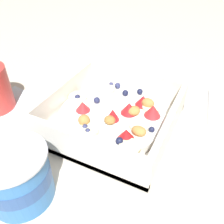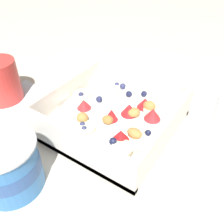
{
  "view_description": "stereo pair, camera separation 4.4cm",
  "coord_description": "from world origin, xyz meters",
  "px_view_note": "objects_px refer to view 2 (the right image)",
  "views": [
    {
      "loc": [
        -0.14,
        0.3,
        0.3
      ],
      "look_at": [
        0.01,
        -0.02,
        0.03
      ],
      "focal_mm": 38.23,
      "sensor_mm": 36.0,
      "label": 1
    },
    {
      "loc": [
        -0.18,
        0.27,
        0.3
      ],
      "look_at": [
        0.01,
        -0.02,
        0.03
      ],
      "focal_mm": 38.23,
      "sensor_mm": 36.0,
      "label": 2
    }
  ],
  "objects_px": {
    "fruit_bowl": "(113,116)",
    "yogurt_cup": "(8,166)",
    "spoon": "(213,132)",
    "folded_napkin": "(17,100)"
  },
  "relations": [
    {
      "from": "fruit_bowl",
      "to": "yogurt_cup",
      "type": "relative_size",
      "value": 2.41
    },
    {
      "from": "fruit_bowl",
      "to": "yogurt_cup",
      "type": "height_order",
      "value": "yogurt_cup"
    },
    {
      "from": "folded_napkin",
      "to": "fruit_bowl",
      "type": "bearing_deg",
      "value": -167.49
    },
    {
      "from": "fruit_bowl",
      "to": "spoon",
      "type": "xyz_separation_m",
      "value": [
        -0.17,
        -0.08,
        -0.02
      ]
    },
    {
      "from": "yogurt_cup",
      "to": "fruit_bowl",
      "type": "bearing_deg",
      "value": -104.11
    },
    {
      "from": "spoon",
      "to": "yogurt_cup",
      "type": "xyz_separation_m",
      "value": [
        0.21,
        0.27,
        0.04
      ]
    },
    {
      "from": "fruit_bowl",
      "to": "yogurt_cup",
      "type": "distance_m",
      "value": 0.2
    },
    {
      "from": "spoon",
      "to": "folded_napkin",
      "type": "distance_m",
      "value": 0.41
    },
    {
      "from": "fruit_bowl",
      "to": "folded_napkin",
      "type": "height_order",
      "value": "fruit_bowl"
    },
    {
      "from": "spoon",
      "to": "folded_napkin",
      "type": "height_order",
      "value": "spoon"
    }
  ]
}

